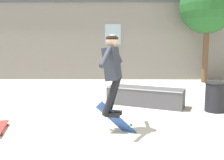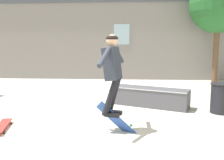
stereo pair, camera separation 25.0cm
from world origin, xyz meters
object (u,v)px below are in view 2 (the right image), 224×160
object	(u,v)px
skateboard_flipping	(116,120)
trash_bin	(221,97)
skater	(112,68)
tree_right	(219,5)
skateboard_resting	(2,126)
skate_ledge	(150,97)

from	to	relation	value
skateboard_flipping	trash_bin	bearing A→B (deg)	34.02
skater	trash_bin	bearing A→B (deg)	46.26
skater	skateboard_flipping	world-z (taller)	skater
trash_bin	skateboard_flipping	xyz separation A→B (m)	(-2.37, -1.41, -0.15)
tree_right	skateboard_flipping	world-z (taller)	tree_right
skateboard_resting	skate_ledge	bearing A→B (deg)	-68.72
skate_ledge	skateboard_resting	world-z (taller)	skate_ledge
tree_right	skateboard_resting	size ratio (longest dim) A/B	4.91
trash_bin	skateboard_flipping	distance (m)	2.76
skate_ledge	trash_bin	size ratio (longest dim) A/B	2.89
tree_right	skater	bearing A→B (deg)	-122.43
tree_right	skate_ledge	distance (m)	5.81
skate_ledge	trash_bin	bearing A→B (deg)	3.50
tree_right	skate_ledge	bearing A→B (deg)	-126.46
tree_right	trash_bin	bearing A→B (deg)	-106.70
skate_ledge	skater	xyz separation A→B (m)	(-0.85, -1.99, 0.94)
tree_right	skater	size ratio (longest dim) A/B	2.95
tree_right	skateboard_resting	xyz separation A→B (m)	(-5.93, -6.04, -3.08)
trash_bin	skateboard_resting	xyz separation A→B (m)	(-4.54, -1.43, -0.30)
trash_bin	skate_ledge	bearing A→B (deg)	160.39
tree_right	skateboard_flipping	xyz separation A→B (m)	(-3.76, -6.02, -2.93)
skate_ledge	skater	size ratio (longest dim) A/B	1.40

